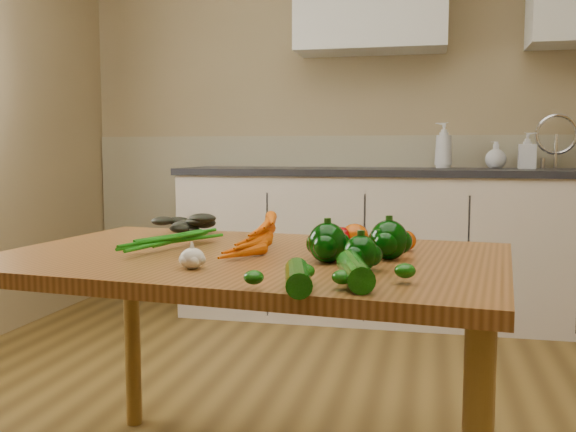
# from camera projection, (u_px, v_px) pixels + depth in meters

# --- Properties ---
(room) EXTENTS (4.04, 5.04, 2.64)m
(room) POSITION_uv_depth(u_px,v_px,m) (332.00, 65.00, 1.81)
(room) COLOR brown
(room) RESTS_ON ground
(counter_run) EXTENTS (2.84, 0.64, 1.14)m
(counter_run) POSITION_uv_depth(u_px,v_px,m) (419.00, 243.00, 3.80)
(counter_run) COLOR beige
(counter_run) RESTS_ON ground
(table) EXTENTS (1.44, 1.01, 0.73)m
(table) POSITION_uv_depth(u_px,v_px,m) (250.00, 283.00, 1.76)
(table) COLOR brown
(table) RESTS_ON ground
(soap_bottle_a) EXTENTS (0.13, 0.13, 0.27)m
(soap_bottle_a) POSITION_uv_depth(u_px,v_px,m) (444.00, 145.00, 3.82)
(soap_bottle_a) COLOR silver
(soap_bottle_a) RESTS_ON counter_run
(soap_bottle_b) EXTENTS (0.10, 0.10, 0.21)m
(soap_bottle_b) POSITION_uv_depth(u_px,v_px,m) (527.00, 151.00, 3.71)
(soap_bottle_b) COLOR silver
(soap_bottle_b) RESTS_ON counter_run
(soap_bottle_c) EXTENTS (0.14, 0.14, 0.16)m
(soap_bottle_c) POSITION_uv_depth(u_px,v_px,m) (496.00, 155.00, 3.80)
(soap_bottle_c) COLOR silver
(soap_bottle_c) RESTS_ON counter_run
(carrot_bunch) EXTENTS (0.27, 0.22, 0.07)m
(carrot_bunch) POSITION_uv_depth(u_px,v_px,m) (230.00, 240.00, 1.78)
(carrot_bunch) COLOR #E55C05
(carrot_bunch) RESTS_ON table
(leafy_greens) EXTENTS (0.19, 0.17, 0.10)m
(leafy_greens) POSITION_uv_depth(u_px,v_px,m) (181.00, 220.00, 2.14)
(leafy_greens) COLOR black
(leafy_greens) RESTS_ON table
(garlic_bulb) EXTENTS (0.06, 0.06, 0.05)m
(garlic_bulb) POSITION_uv_depth(u_px,v_px,m) (192.00, 258.00, 1.53)
(garlic_bulb) COLOR white
(garlic_bulb) RESTS_ON table
(pepper_a) EXTENTS (0.10, 0.10, 0.10)m
(pepper_a) POSITION_uv_depth(u_px,v_px,m) (327.00, 243.00, 1.62)
(pepper_a) COLOR black
(pepper_a) RESTS_ON table
(pepper_b) EXTENTS (0.10, 0.10, 0.10)m
(pepper_b) POSITION_uv_depth(u_px,v_px,m) (389.00, 240.00, 1.66)
(pepper_b) COLOR black
(pepper_b) RESTS_ON table
(pepper_c) EXTENTS (0.08, 0.08, 0.08)m
(pepper_c) POSITION_uv_depth(u_px,v_px,m) (361.00, 253.00, 1.50)
(pepper_c) COLOR black
(pepper_c) RESTS_ON table
(tomato_a) EXTENTS (0.07, 0.07, 0.07)m
(tomato_a) POSITION_uv_depth(u_px,v_px,m) (341.00, 239.00, 1.81)
(tomato_a) COLOR #8B0204
(tomato_a) RESTS_ON table
(tomato_b) EXTENTS (0.08, 0.08, 0.07)m
(tomato_b) POSITION_uv_depth(u_px,v_px,m) (355.00, 237.00, 1.82)
(tomato_b) COLOR #BE4504
(tomato_b) RESTS_ON table
(tomato_c) EXTENTS (0.06, 0.06, 0.06)m
(tomato_c) POSITION_uv_depth(u_px,v_px,m) (405.00, 241.00, 1.80)
(tomato_c) COLOR #BE4504
(tomato_c) RESTS_ON table
(zucchini_a) EXTENTS (0.11, 0.22, 0.06)m
(zucchini_a) POSITION_uv_depth(u_px,v_px,m) (355.00, 271.00, 1.35)
(zucchini_a) COLOR #0B4807
(zucchini_a) RESTS_ON table
(zucchini_b) EXTENTS (0.09, 0.19, 0.05)m
(zucchini_b) POSITION_uv_depth(u_px,v_px,m) (298.00, 277.00, 1.29)
(zucchini_b) COLOR #0B4807
(zucchini_b) RESTS_ON table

